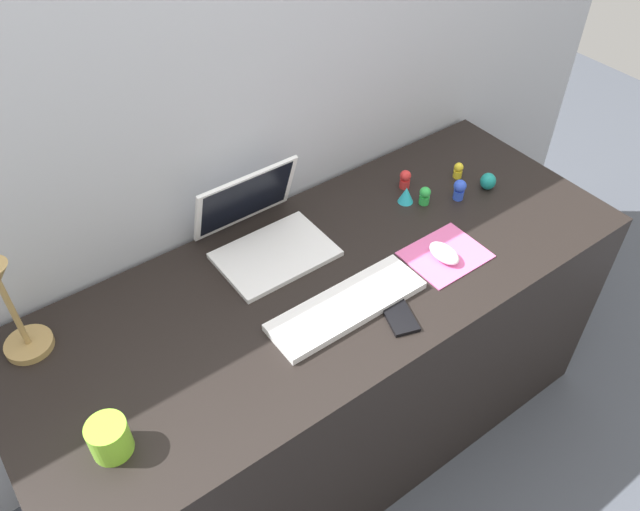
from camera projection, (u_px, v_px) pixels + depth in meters
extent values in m
plane|color=#474C56|center=(327.00, 430.00, 2.16)|extent=(6.00, 6.00, 0.00)
cube|color=#B2B7C1|center=(252.00, 193.00, 1.84)|extent=(2.88, 0.05, 1.56)
cube|color=black|center=(328.00, 363.00, 1.91)|extent=(1.68, 0.66, 0.74)
cube|color=white|center=(275.00, 254.00, 1.70)|extent=(0.30, 0.21, 0.01)
cube|color=white|center=(245.00, 199.00, 1.71)|extent=(0.30, 0.08, 0.19)
cube|color=black|center=(246.00, 199.00, 1.71)|extent=(0.27, 0.06, 0.17)
cube|color=white|center=(347.00, 306.00, 1.56)|extent=(0.41, 0.13, 0.02)
cube|color=pink|center=(445.00, 255.00, 1.71)|extent=(0.21, 0.17, 0.00)
ellipsoid|color=white|center=(444.00, 253.00, 1.68)|extent=(0.06, 0.10, 0.03)
cube|color=black|center=(398.00, 314.00, 1.55)|extent=(0.10, 0.14, 0.01)
cylinder|color=#A5844C|center=(29.00, 344.00, 1.48)|extent=(0.11, 0.11, 0.02)
cylinder|color=#A5844C|center=(8.00, 303.00, 1.38)|extent=(0.01, 0.01, 0.27)
cylinder|color=#8CDB33|center=(109.00, 438.00, 1.27)|extent=(0.08, 0.08, 0.08)
cylinder|color=blue|center=(458.00, 194.00, 1.87)|extent=(0.03, 0.03, 0.03)
sphere|color=blue|center=(460.00, 186.00, 1.85)|extent=(0.04, 0.04, 0.04)
cylinder|color=yellow|center=(458.00, 174.00, 1.95)|extent=(0.03, 0.03, 0.02)
sphere|color=yellow|center=(459.00, 167.00, 1.94)|extent=(0.03, 0.03, 0.03)
cylinder|color=green|center=(424.00, 200.00, 1.86)|extent=(0.03, 0.03, 0.03)
sphere|color=green|center=(425.00, 192.00, 1.84)|extent=(0.03, 0.03, 0.03)
ellipsoid|color=teal|center=(488.00, 181.00, 1.90)|extent=(0.05, 0.05, 0.05)
cylinder|color=red|center=(405.00, 183.00, 1.91)|extent=(0.03, 0.03, 0.03)
sphere|color=red|center=(406.00, 176.00, 1.90)|extent=(0.03, 0.03, 0.03)
cone|color=#28B7CC|center=(406.00, 195.00, 1.86)|extent=(0.05, 0.05, 0.05)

